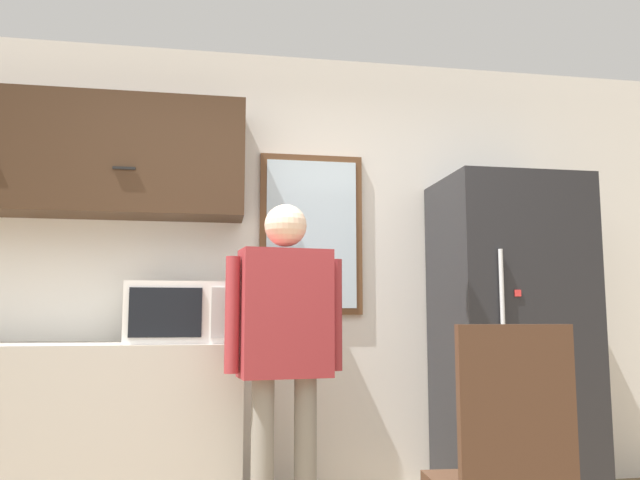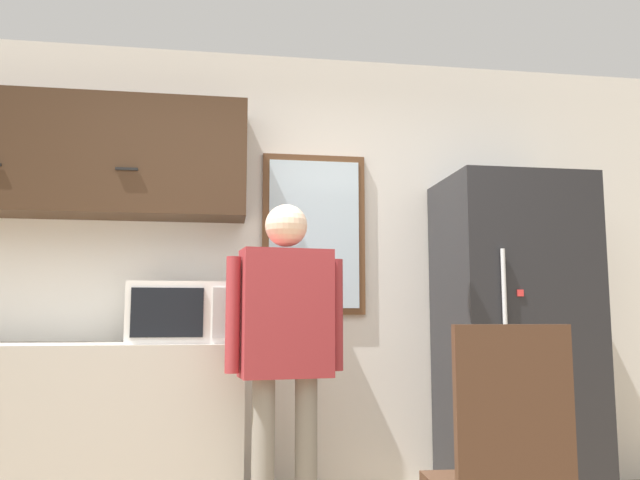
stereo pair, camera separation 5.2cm
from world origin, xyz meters
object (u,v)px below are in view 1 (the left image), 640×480
at_px(refrigerator, 511,336).
at_px(chair, 506,461).
at_px(microwave, 177,313).
at_px(person, 285,331).

bearing_deg(refrigerator, chair, -117.76).
height_order(microwave, person, person).
distance_m(person, chair, 1.23).
xyz_separation_m(microwave, refrigerator, (1.92, -0.03, -0.14)).
height_order(person, chair, person).
bearing_deg(refrigerator, microwave, 179.13).
relative_size(microwave, person, 0.32).
distance_m(person, refrigerator, 1.44).
bearing_deg(chair, refrigerator, -114.66).
relative_size(person, refrigerator, 0.86).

